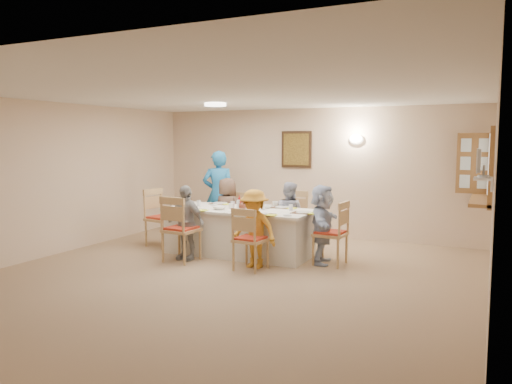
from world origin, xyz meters
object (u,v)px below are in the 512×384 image
at_px(desk_fan, 481,167).
at_px(dining_table, 239,232).
at_px(diner_right_end, 322,224).
at_px(chair_back_left, 230,217).
at_px(diner_front_left, 186,223).
at_px(condiment_ketchup, 239,202).
at_px(chair_front_right, 251,238).
at_px(chair_right_end, 330,232).
at_px(diner_front_right, 254,229).
at_px(chair_front_left, 181,228).
at_px(chair_back_right, 291,220).
at_px(diner_back_left, 227,211).
at_px(chair_left_end, 162,217).
at_px(serving_hatch, 491,166).
at_px(caregiver, 219,194).
at_px(diner_back_right, 289,216).

relative_size(desk_fan, dining_table, 0.12).
bearing_deg(diner_right_end, chair_back_left, 57.59).
xyz_separation_m(diner_front_left, condiment_ketchup, (0.58, 0.73, 0.28)).
height_order(chair_front_right, chair_right_end, chair_right_end).
relative_size(chair_back_left, chair_right_end, 0.95).
bearing_deg(diner_front_right, diner_front_left, -169.90).
bearing_deg(condiment_ketchup, desk_fan, -6.17).
xyz_separation_m(desk_fan, chair_front_left, (-4.20, -0.46, -1.03)).
distance_m(desk_fan, chair_front_left, 4.35).
bearing_deg(chair_back_right, diner_back_left, -170.58).
height_order(chair_front_left, chair_left_end, chair_front_left).
relative_size(serving_hatch, desk_fan, 5.00).
height_order(dining_table, chair_back_left, chair_back_left).
height_order(diner_front_right, caregiver, caregiver).
height_order(desk_fan, chair_left_end, desk_fan).
relative_size(serving_hatch, dining_table, 0.61).
bearing_deg(dining_table, chair_front_right, -53.13).
bearing_deg(diner_back_right, condiment_ketchup, 49.97).
height_order(chair_right_end, diner_front_right, diner_front_right).
xyz_separation_m(chair_back_right, diner_front_right, (0.00, -1.48, 0.08)).
xyz_separation_m(chair_back_left, caregiver, (-0.45, 0.35, 0.38)).
distance_m(chair_front_left, diner_front_left, 0.14).
height_order(chair_front_left, chair_right_end, chair_front_left).
relative_size(diner_front_right, caregiver, 0.69).
relative_size(serving_hatch, chair_back_right, 1.50).
relative_size(serving_hatch, caregiver, 0.89).
relative_size(chair_front_left, chair_left_end, 1.01).
height_order(chair_front_left, diner_back_left, diner_back_left).
relative_size(chair_left_end, diner_front_left, 0.87).
bearing_deg(chair_right_end, diner_back_right, -122.02).
xyz_separation_m(serving_hatch, dining_table, (-3.71, -1.01, -1.12)).
distance_m(serving_hatch, chair_back_right, 3.27).
bearing_deg(diner_back_left, chair_back_left, -81.63).
bearing_deg(chair_back_left, desk_fan, -9.42).
relative_size(chair_front_right, caregiver, 0.55).
height_order(diner_back_right, diner_front_left, diner_front_left).
bearing_deg(diner_right_end, caregiver, 54.23).
relative_size(chair_back_right, chair_front_right, 1.08).
xyz_separation_m(chair_front_right, condiment_ketchup, (-0.62, 0.85, 0.40)).
distance_m(desk_fan, caregiver, 4.93).
height_order(dining_table, diner_right_end, diner_right_end).
distance_m(caregiver, condiment_ketchup, 1.50).
xyz_separation_m(chair_back_left, chair_left_end, (-0.95, -0.80, 0.05)).
bearing_deg(desk_fan, condiment_ketchup, 173.83).
distance_m(serving_hatch, chair_back_left, 4.44).
bearing_deg(diner_back_right, diner_right_end, 145.06).
distance_m(chair_front_left, diner_back_right, 1.91).
relative_size(serving_hatch, diner_front_left, 1.27).
relative_size(serving_hatch, diner_right_end, 1.24).
relative_size(dining_table, caregiver, 1.46).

